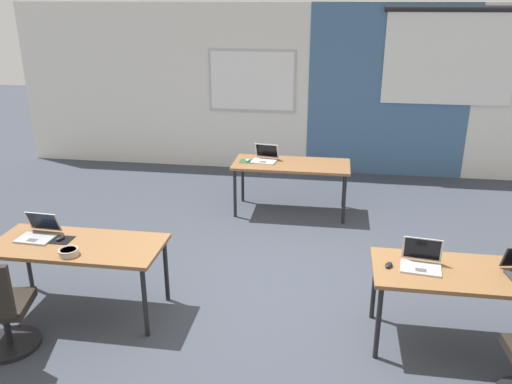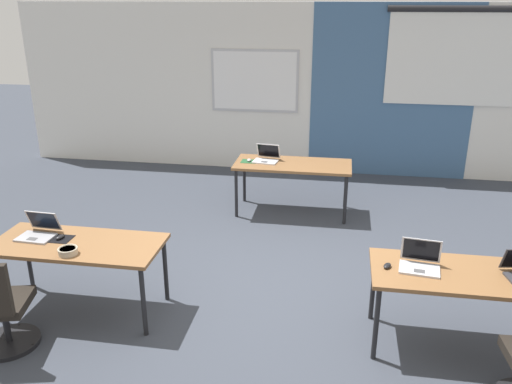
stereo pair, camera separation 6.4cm
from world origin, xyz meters
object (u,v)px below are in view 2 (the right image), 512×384
object	(u,v)px
desk_near_left	(77,248)
laptop_near_right_inner	(420,262)
mouse_far_left	(249,160)
mouse_near_left_end	(60,237)
desk_far_center	(293,168)
mouse_near_right_inner	(387,266)
laptop_far_left	(266,158)
laptop_near_left_end	(38,231)
desk_near_right	(468,280)
chair_near_left_end	(0,312)
snack_bowl	(68,251)

from	to	relation	value
desk_near_left	laptop_near_right_inner	size ratio (longest dim) A/B	4.41
mouse_far_left	mouse_near_left_end	distance (m)	3.05
desk_far_center	mouse_near_right_inner	size ratio (longest dim) A/B	14.02
laptop_far_left	laptop_near_left_end	distance (m)	3.31
mouse_far_left	mouse_near_right_inner	distance (m)	3.28
laptop_near_right_inner	desk_near_left	bearing A→B (deg)	-171.90
desk_far_center	mouse_near_right_inner	world-z (taller)	mouse_near_right_inner
desk_near_right	laptop_near_right_inner	bearing A→B (deg)	175.36
mouse_near_right_inner	chair_near_left_end	xyz separation A→B (m)	(-3.22, -0.69, -0.36)
desk_near_left	laptop_far_left	distance (m)	3.17
laptop_near_left_end	snack_bowl	world-z (taller)	laptop_near_left_end
desk_near_left	desk_near_right	bearing A→B (deg)	0.00
mouse_far_left	desk_near_left	bearing A→B (deg)	-112.20
laptop_near_left_end	snack_bowl	size ratio (longest dim) A/B	1.95
laptop_near_left_end	chair_near_left_end	world-z (taller)	laptop_near_left_end
desk_near_left	desk_near_right	distance (m)	3.50
laptop_near_right_inner	mouse_near_left_end	distance (m)	3.30
snack_bowl	chair_near_left_end	bearing A→B (deg)	-131.54
laptop_near_left_end	mouse_near_left_end	distance (m)	0.24
desk_near_left	desk_far_center	distance (m)	3.30
mouse_near_right_inner	mouse_near_left_end	world-z (taller)	mouse_near_left_end
laptop_far_left	desk_near_left	bearing A→B (deg)	-107.94
desk_near_left	laptop_far_left	world-z (taller)	laptop_far_left
desk_far_center	mouse_far_left	distance (m)	0.62
mouse_near_left_end	snack_bowl	bearing A→B (deg)	-50.27
desk_far_center	mouse_near_right_inner	bearing A→B (deg)	-68.90
desk_near_right	laptop_near_left_end	size ratio (longest dim) A/B	4.63
desk_near_left	laptop_near_left_end	size ratio (longest dim) A/B	4.63
desk_near_right	desk_near_left	bearing A→B (deg)	180.00
laptop_far_left	mouse_far_left	size ratio (longest dim) A/B	3.63
desk_near_left	chair_near_left_end	world-z (taller)	chair_near_left_end
desk_near_right	chair_near_left_end	world-z (taller)	chair_near_left_end
desk_near_left	snack_bowl	distance (m)	0.25
desk_near_left	laptop_far_left	xyz separation A→B (m)	(1.37, 2.85, 0.11)
mouse_near_left_end	mouse_far_left	bearing A→B (deg)	64.12
chair_near_left_end	desk_far_center	bearing A→B (deg)	-134.63
desk_near_right	mouse_far_left	distance (m)	3.66
mouse_near_left_end	desk_near_left	bearing A→B (deg)	-13.91
desk_far_center	chair_near_left_end	bearing A→B (deg)	-121.33
laptop_far_left	mouse_near_right_inner	world-z (taller)	laptop_far_left
desk_near_right	snack_bowl	size ratio (longest dim) A/B	9.01
laptop_far_left	mouse_far_left	world-z (taller)	laptop_far_left
desk_near_right	snack_bowl	world-z (taller)	snack_bowl
chair_near_left_end	snack_bowl	bearing A→B (deg)	-144.85
desk_near_left	laptop_near_right_inner	bearing A→B (deg)	0.59
desk_far_center	snack_bowl	size ratio (longest dim) A/B	9.01
mouse_near_right_inner	laptop_near_left_end	distance (m)	3.26
laptop_far_left	chair_near_left_end	distance (m)	3.98
desk_near_right	desk_far_center	bearing A→B (deg)	122.01
desk_far_center	mouse_near_left_end	size ratio (longest dim) A/B	14.58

